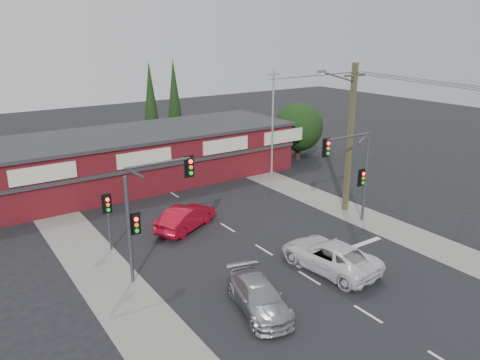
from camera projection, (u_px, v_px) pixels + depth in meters
ground at (276, 257)px, 25.76m from camera, size 120.00×120.00×0.00m
road_strip at (227, 227)px, 29.70m from camera, size 14.00×70.00×0.01m
verge_left at (94, 263)px, 25.16m from camera, size 3.00×70.00×0.02m
verge_right at (325, 201)px, 34.24m from camera, size 3.00×70.00×0.02m
stop_line at (341, 251)px, 26.44m from camera, size 6.50×0.35×0.01m
white_suv at (329, 256)px, 24.32m from camera, size 3.07×5.74×1.53m
silver_suv at (259, 297)px, 20.75m from camera, size 2.92×4.90×1.33m
red_sedan at (186, 217)px, 29.29m from camera, size 4.82×3.54×1.52m
lane_dashes at (264, 250)px, 26.63m from camera, size 0.12×39.81×0.01m
shop_building at (137, 157)px, 37.97m from camera, size 27.30×8.40×4.22m
tree_cluster at (297, 129)px, 44.90m from camera, size 5.90×5.10×5.50m
conifer_near at (151, 101)px, 44.88m from camera, size 1.80×1.80×9.25m
conifer_far at (174, 96)px, 48.32m from camera, size 1.80×1.80×9.25m
traffic_mast_left at (148, 203)px, 22.71m from camera, size 3.77×0.27×5.97m
traffic_mast_right at (354, 165)px, 29.02m from camera, size 3.96×0.27×5.97m
pedestal_signal at (108, 211)px, 25.91m from camera, size 0.55×0.27×3.38m
utility_pole at (349, 134)px, 30.94m from camera, size 4.38×0.59×10.00m
steel_pole at (273, 122)px, 38.59m from camera, size 1.20×0.16×9.00m
power_lines at (429, 86)px, 25.59m from camera, size 2.01×29.00×1.22m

